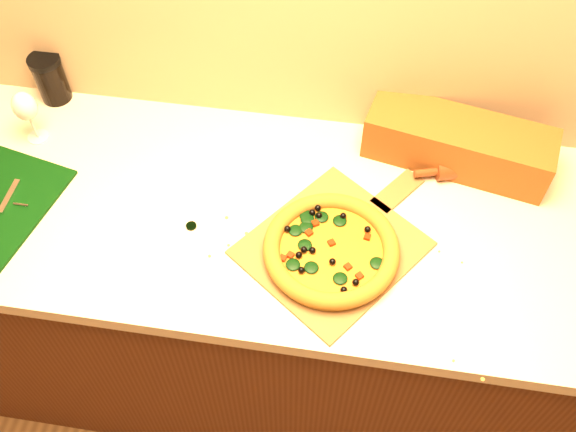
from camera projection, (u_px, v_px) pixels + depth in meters
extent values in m
cube|color=#4C2310|center=(289.00, 308.00, 1.91)|extent=(2.80, 0.65, 0.86)
cube|color=beige|center=(289.00, 219.00, 1.55)|extent=(2.84, 0.68, 0.04)
cube|color=brown|center=(332.00, 248.00, 1.47)|extent=(0.48, 0.49, 0.01)
cube|color=brown|center=(397.00, 191.00, 1.57)|extent=(0.13, 0.15, 0.01)
cylinder|color=#B9822E|center=(331.00, 253.00, 1.45)|extent=(0.29, 0.29, 0.01)
cylinder|color=gold|center=(331.00, 250.00, 1.44)|extent=(0.24, 0.24, 0.01)
torus|color=brown|center=(331.00, 248.00, 1.44)|extent=(0.31, 0.31, 0.04)
ellipsoid|color=black|center=(353.00, 241.00, 1.45)|extent=(0.03, 0.03, 0.01)
sphere|color=black|center=(314.00, 252.00, 1.43)|extent=(0.02, 0.02, 0.02)
cube|color=#951C05|center=(337.00, 266.00, 1.41)|extent=(0.02, 0.02, 0.01)
cube|color=silver|center=(9.00, 196.00, 1.55)|extent=(0.02, 0.10, 0.01)
cylinder|color=silver|center=(21.00, 204.00, 1.54)|extent=(0.04, 0.01, 0.01)
cylinder|color=black|center=(191.00, 226.00, 1.51)|extent=(0.03, 0.03, 0.01)
cylinder|color=#612910|center=(484.00, 166.00, 1.59)|extent=(0.25, 0.12, 0.05)
cylinder|color=#612910|center=(541.00, 160.00, 1.60)|extent=(0.06, 0.04, 0.02)
cylinder|color=#612910|center=(426.00, 173.00, 1.58)|extent=(0.06, 0.04, 0.02)
cube|color=brown|center=(458.00, 143.00, 1.59)|extent=(0.47, 0.24, 0.12)
cylinder|color=silver|center=(38.00, 137.00, 1.68)|extent=(0.05, 0.05, 0.00)
cylinder|color=silver|center=(34.00, 127.00, 1.65)|extent=(0.01, 0.01, 0.07)
ellipsoid|color=silver|center=(24.00, 106.00, 1.59)|extent=(0.06, 0.06, 0.08)
cylinder|color=black|center=(51.00, 80.00, 1.72)|extent=(0.08, 0.08, 0.12)
cylinder|color=black|center=(44.00, 61.00, 1.67)|extent=(0.08, 0.08, 0.02)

